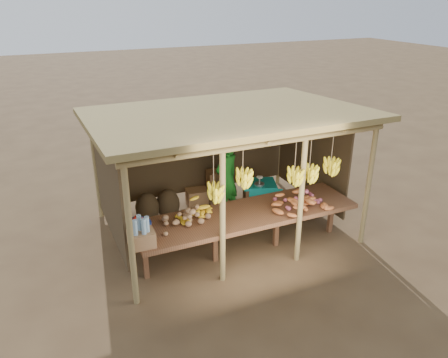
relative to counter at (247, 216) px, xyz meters
name	(u,v)px	position (x,y,z in m)	size (l,w,h in m)	color
ground	(224,228)	(0.00, 0.95, -0.74)	(60.00, 60.00, 0.00)	brown
stall_structure	(228,136)	(0.04, 0.85, 1.17)	(4.70, 3.50, 2.43)	olive
counter	(247,216)	(0.00, 0.00, 0.00)	(3.90, 1.05, 0.80)	brown
potato_heap	(188,214)	(-1.04, 0.04, 0.24)	(0.94, 0.56, 0.36)	#9A744F
sweet_potato_heap	(298,200)	(0.85, -0.25, 0.24)	(0.98, 0.59, 0.36)	#B6602E
onion_heap	(299,194)	(1.01, -0.04, 0.24)	(0.75, 0.45, 0.35)	#C8617D
banana_pile	(196,208)	(-0.85, 0.19, 0.23)	(0.57, 0.34, 0.35)	yellow
tomato_basin	(138,226)	(-1.85, 0.13, 0.15)	(0.43, 0.43, 0.23)	navy
bottle_box	(141,235)	(-1.90, -0.32, 0.25)	(0.40, 0.32, 0.48)	#9D6F46
vendor	(227,178)	(0.30, 1.48, 0.07)	(0.59, 0.39, 1.61)	#17671A
tarp_crate	(259,195)	(0.99, 1.38, -0.40)	(0.84, 0.78, 0.81)	brown
carton_stack	(211,190)	(0.21, 2.10, -0.43)	(0.95, 0.38, 0.71)	#9D6F46
burlap_sacks	(158,204)	(-1.03, 1.98, -0.46)	(0.92, 0.48, 0.65)	#473621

